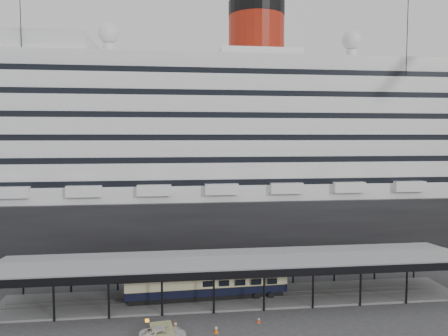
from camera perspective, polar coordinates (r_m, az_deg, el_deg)
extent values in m
plane|color=#313134|center=(51.45, 2.15, -18.65)|extent=(200.00, 200.00, 0.00)
cube|color=black|center=(80.56, -1.52, -6.50)|extent=(130.00, 30.00, 10.00)
cylinder|color=maroon|center=(82.17, 4.23, 16.45)|extent=(10.00, 10.00, 9.00)
cylinder|color=black|center=(83.44, 4.26, 19.97)|extent=(10.10, 10.10, 2.50)
sphere|color=silver|center=(81.39, -14.85, 16.66)|extent=(3.60, 3.60, 3.60)
sphere|color=silver|center=(87.47, 16.34, 15.74)|extent=(3.60, 3.60, 3.60)
cube|color=slate|center=(55.99, 1.29, -16.57)|extent=(56.00, 8.00, 0.24)
cube|color=slate|center=(55.27, 1.41, -16.68)|extent=(54.00, 0.08, 0.10)
cube|color=slate|center=(56.60, 1.18, -16.16)|extent=(54.00, 0.08, 0.10)
cube|color=black|center=(50.36, 2.07, -13.76)|extent=(56.00, 0.18, 0.90)
cube|color=black|center=(58.89, 0.65, -11.08)|extent=(56.00, 0.18, 0.90)
cube|color=slate|center=(54.40, 1.30, -11.58)|extent=(56.00, 9.00, 0.24)
cylinder|color=black|center=(71.93, -24.70, 6.72)|extent=(0.12, 0.12, 47.21)
cylinder|color=black|center=(77.08, 22.54, 6.59)|extent=(0.12, 0.12, 47.21)
imported|color=silver|center=(46.07, -8.01, -20.67)|extent=(4.83, 2.70, 1.28)
cube|color=black|center=(55.48, -2.24, -16.29)|extent=(18.76, 3.02, 0.62)
cube|color=black|center=(55.21, -2.24, -15.52)|extent=(19.66, 3.41, 0.98)
cube|color=beige|center=(54.86, -2.25, -14.47)|extent=(19.66, 3.45, 1.16)
cube|color=black|center=(54.62, -2.25, -13.72)|extent=(19.66, 3.41, 0.36)
cube|color=#E7520C|center=(48.57, -6.36, -20.10)|extent=(0.47, 0.47, 0.03)
cone|color=#E7520C|center=(48.40, -6.36, -19.64)|extent=(0.40, 0.40, 0.83)
cylinder|color=white|center=(48.37, -6.36, -19.56)|extent=(0.26, 0.26, 0.16)
cube|color=orange|center=(47.40, -1.02, -20.71)|extent=(0.55, 0.55, 0.03)
cone|color=orange|center=(47.22, -1.02, -20.26)|extent=(0.46, 0.46, 0.81)
cylinder|color=white|center=(47.19, -1.02, -20.17)|extent=(0.26, 0.26, 0.16)
cube|color=#E7400C|center=(49.71, 4.57, -19.50)|extent=(0.39, 0.39, 0.03)
cone|color=#E7400C|center=(49.58, 4.57, -19.15)|extent=(0.33, 0.33, 0.64)
cylinder|color=white|center=(49.56, 4.57, -19.09)|extent=(0.20, 0.20, 0.12)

